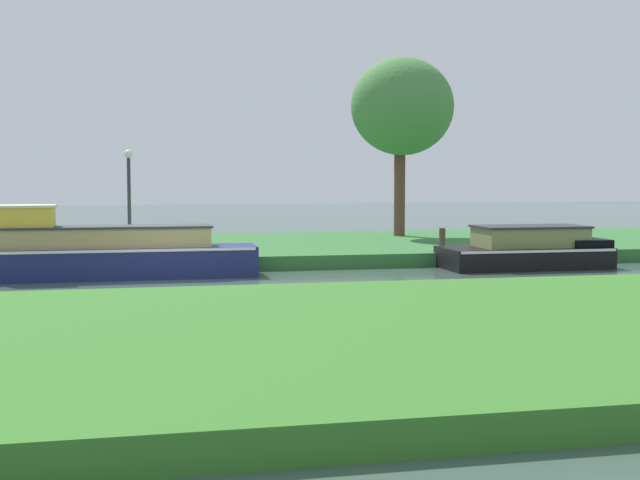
# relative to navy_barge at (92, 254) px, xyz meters

# --- Properties ---
(ground_plane) EXTENTS (120.00, 120.00, 0.00)m
(ground_plane) POSITION_rel_navy_barge_xyz_m (2.20, -1.20, -0.63)
(ground_plane) COLOR #3D544B
(riverbank_far) EXTENTS (72.00, 10.00, 0.40)m
(riverbank_far) POSITION_rel_navy_barge_xyz_m (2.20, 5.80, -0.43)
(riverbank_far) COLOR #316D33
(riverbank_far) RESTS_ON ground_plane
(riverbank_near) EXTENTS (72.00, 10.00, 0.40)m
(riverbank_near) POSITION_rel_navy_barge_xyz_m (2.20, -10.20, -0.43)
(riverbank_near) COLOR #347126
(riverbank_near) RESTS_ON ground_plane
(navy_barge) EXTENTS (8.39, 1.50, 1.91)m
(navy_barge) POSITION_rel_navy_barge_xyz_m (0.00, 0.00, 0.00)
(navy_barge) COLOR navy
(navy_barge) RESTS_ON ground_plane
(black_narrowboat) EXTENTS (4.72, 2.05, 1.22)m
(black_narrowboat) POSITION_rel_navy_barge_xyz_m (12.09, 0.00, -0.11)
(black_narrowboat) COLOR black
(black_narrowboat) RESTS_ON ground_plane
(willow_tree_left) EXTENTS (3.84, 3.24, 6.60)m
(willow_tree_left) POSITION_rel_navy_barge_xyz_m (10.78, 7.75, 4.52)
(willow_tree_left) COLOR brown
(willow_tree_left) RESTS_ON riverbank_far
(lamp_post) EXTENTS (0.24, 0.24, 2.98)m
(lamp_post) POSITION_rel_navy_barge_xyz_m (0.93, 2.15, 1.63)
(lamp_post) COLOR #333338
(lamp_post) RESTS_ON riverbank_far
(mooring_post_near) EXTENTS (0.19, 0.19, 0.69)m
(mooring_post_near) POSITION_rel_navy_barge_xyz_m (10.04, 1.49, 0.11)
(mooring_post_near) COLOR #4E3A30
(mooring_post_near) RESTS_ON riverbank_far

